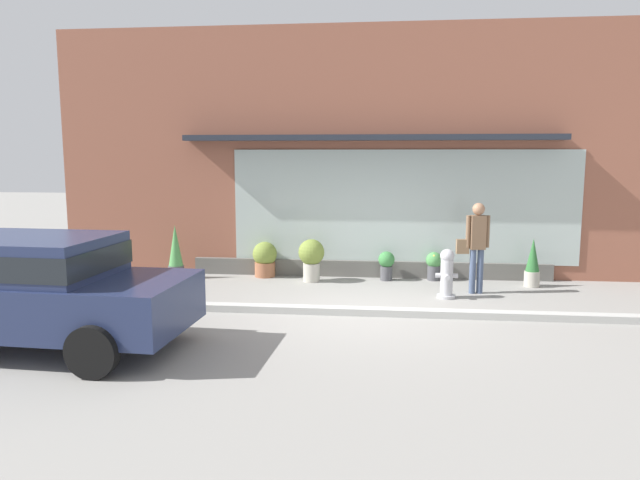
{
  "coord_description": "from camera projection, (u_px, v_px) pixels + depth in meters",
  "views": [
    {
      "loc": [
        0.34,
        -9.92,
        2.67
      ],
      "look_at": [
        -0.89,
        1.2,
        1.06
      ],
      "focal_mm": 33.25,
      "sensor_mm": 36.0,
      "label": 1
    }
  ],
  "objects": [
    {
      "name": "curb_strip",
      "position": [
        363.0,
        311.0,
        9.97
      ],
      "size": [
        14.0,
        0.24,
        0.12
      ],
      "primitive_type": "cube",
      "color": "#B2B2AD",
      "rests_on": "ground_plane"
    },
    {
      "name": "ground_plane",
      "position": [
        364.0,
        312.0,
        10.18
      ],
      "size": [
        60.0,
        60.0,
        0.0
      ],
      "primitive_type": "plane",
      "color": "gray"
    },
    {
      "name": "pedestrian_with_handbag",
      "position": [
        476.0,
        241.0,
        11.39
      ],
      "size": [
        0.63,
        0.24,
        1.77
      ],
      "rotation": [
        0.0,
        0.0,
        3.27
      ],
      "color": "#475675",
      "rests_on": "ground_plane"
    },
    {
      "name": "storefront",
      "position": [
        371.0,
        156.0,
        12.93
      ],
      "size": [
        14.0,
        0.81,
        5.43
      ],
      "color": "#935642",
      "rests_on": "ground_plane"
    },
    {
      "name": "fire_hydrant",
      "position": [
        447.0,
        273.0,
        11.1
      ],
      "size": [
        0.41,
        0.38,
        0.93
      ],
      "color": "#B2B2B7",
      "rests_on": "ground_plane"
    },
    {
      "name": "potted_plant_trailing_edge",
      "position": [
        434.0,
        265.0,
        12.69
      ],
      "size": [
        0.35,
        0.35,
        0.61
      ],
      "color": "#4C4C51",
      "rests_on": "ground_plane"
    },
    {
      "name": "potted_plant_near_hydrant",
      "position": [
        311.0,
        257.0,
        12.54
      ],
      "size": [
        0.55,
        0.55,
        0.91
      ],
      "color": "#B7B2A3",
      "rests_on": "ground_plane"
    },
    {
      "name": "potted_plant_window_center",
      "position": [
        176.0,
        253.0,
        12.86
      ],
      "size": [
        0.34,
        0.34,
        1.17
      ],
      "color": "#4C4C51",
      "rests_on": "ground_plane"
    },
    {
      "name": "potted_plant_corner_tall",
      "position": [
        265.0,
        258.0,
        13.06
      ],
      "size": [
        0.54,
        0.54,
        0.78
      ],
      "color": "#9E6042",
      "rests_on": "ground_plane"
    },
    {
      "name": "parked_car_navy",
      "position": [
        36.0,
        285.0,
        8.14
      ],
      "size": [
        4.14,
        2.18,
        1.57
      ],
      "rotation": [
        0.0,
        0.0,
        -0.05
      ],
      "color": "navy",
      "rests_on": "ground_plane"
    },
    {
      "name": "potted_plant_by_entrance",
      "position": [
        533.0,
        264.0,
        12.05
      ],
      "size": [
        0.31,
        0.31,
        1.0
      ],
      "color": "#B7B2A3",
      "rests_on": "ground_plane"
    },
    {
      "name": "potted_plant_window_left",
      "position": [
        386.0,
        264.0,
        12.68
      ],
      "size": [
        0.35,
        0.35,
        0.63
      ],
      "color": "#4C4C51",
      "rests_on": "ground_plane"
    }
  ]
}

